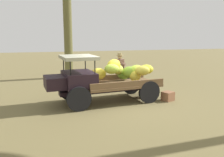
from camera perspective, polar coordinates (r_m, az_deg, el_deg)
name	(u,v)px	position (r m, az deg, el deg)	size (l,w,h in m)	color
ground_plane	(119,102)	(9.48, 1.77, -5.75)	(60.00, 60.00, 0.00)	olive
truck	(103,79)	(9.36, -2.24, -0.03)	(4.57, 2.10, 1.88)	black
farmer	(120,69)	(11.23, 1.87, 2.18)	(0.52, 0.49, 1.81)	olive
wooden_crate	(168,96)	(9.96, 13.26, -4.15)	(0.44, 0.38, 0.37)	#8D5B3E
loose_banana_bunch	(106,84)	(12.10, -1.53, -1.44)	(0.60, 0.36, 0.30)	gold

